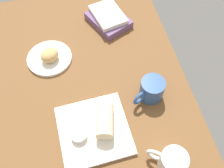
# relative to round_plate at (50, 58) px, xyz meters

# --- Properties ---
(dining_table) EXTENTS (1.10, 0.90, 0.04)m
(dining_table) POSITION_rel_round_plate_xyz_m (-0.12, -0.10, -0.03)
(dining_table) COLOR brown
(dining_table) RESTS_ON ground
(round_plate) EXTENTS (0.19, 0.19, 0.01)m
(round_plate) POSITION_rel_round_plate_xyz_m (0.00, 0.00, 0.00)
(round_plate) COLOR white
(round_plate) RESTS_ON dining_table
(scone_pastry) EXTENTS (0.10, 0.10, 0.05)m
(scone_pastry) POSITION_rel_round_plate_xyz_m (-0.01, -0.01, 0.03)
(scone_pastry) COLOR tan
(scone_pastry) RESTS_ON round_plate
(square_plate) EXTENTS (0.26, 0.26, 0.02)m
(square_plate) POSITION_rel_round_plate_xyz_m (-0.37, -0.13, 0.00)
(square_plate) COLOR silver
(square_plate) RESTS_ON dining_table
(sauce_cup) EXTENTS (0.06, 0.06, 0.02)m
(sauce_cup) POSITION_rel_round_plate_xyz_m (-0.38, -0.08, 0.02)
(sauce_cup) COLOR silver
(sauce_cup) RESTS_ON square_plate
(breakfast_wrap) EXTENTS (0.13, 0.09, 0.06)m
(breakfast_wrap) POSITION_rel_round_plate_xyz_m (-0.36, -0.18, 0.04)
(breakfast_wrap) COLOR beige
(breakfast_wrap) RESTS_ON square_plate
(book_stack) EXTENTS (0.24, 0.22, 0.05)m
(book_stack) POSITION_rel_round_plate_xyz_m (0.17, -0.29, 0.02)
(book_stack) COLOR #6B4C7A
(book_stack) RESTS_ON dining_table
(coffee_mug) EXTENTS (0.10, 0.12, 0.09)m
(coffee_mug) POSITION_rel_round_plate_xyz_m (-0.54, -0.36, 0.04)
(coffee_mug) COLOR white
(coffee_mug) RESTS_ON dining_table
(second_mug) EXTENTS (0.09, 0.13, 0.09)m
(second_mug) POSITION_rel_round_plate_xyz_m (-0.27, -0.37, 0.04)
(second_mug) COLOR #2D518C
(second_mug) RESTS_ON dining_table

